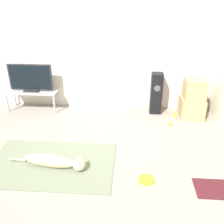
{
  "coord_description": "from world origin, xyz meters",
  "views": [
    {
      "loc": [
        0.84,
        -3.08,
        2.32
      ],
      "look_at": [
        0.55,
        0.82,
        0.45
      ],
      "focal_mm": 40.0,
      "sensor_mm": 36.0,
      "label": 1
    }
  ],
  "objects_px": {
    "frisbee": "(146,180)",
    "tennis_ball_near_speaker": "(170,124)",
    "tv": "(30,78)",
    "cardboard_box_lower": "(191,108)",
    "tennis_ball_loose_on_carpet": "(175,114)",
    "cardboard_box_upper": "(195,89)",
    "dog": "(55,161)",
    "tv_stand": "(33,93)",
    "tennis_ball_by_boxes": "(175,116)",
    "floor_speaker": "(156,93)"
  },
  "relations": [
    {
      "from": "tennis_ball_by_boxes",
      "to": "tv",
      "type": "bearing_deg",
      "value": 175.84
    },
    {
      "from": "tv",
      "to": "tennis_ball_near_speaker",
      "type": "bearing_deg",
      "value": -11.09
    },
    {
      "from": "tennis_ball_near_speaker",
      "to": "cardboard_box_lower",
      "type": "bearing_deg",
      "value": 42.29
    },
    {
      "from": "tv",
      "to": "tennis_ball_by_boxes",
      "type": "height_order",
      "value": "tv"
    },
    {
      "from": "tennis_ball_near_speaker",
      "to": "tennis_ball_by_boxes",
      "type": "bearing_deg",
      "value": 66.78
    },
    {
      "from": "tennis_ball_loose_on_carpet",
      "to": "tennis_ball_near_speaker",
      "type": "bearing_deg",
      "value": -109.41
    },
    {
      "from": "cardboard_box_lower",
      "to": "floor_speaker",
      "type": "height_order",
      "value": "floor_speaker"
    },
    {
      "from": "tennis_ball_loose_on_carpet",
      "to": "cardboard_box_lower",
      "type": "bearing_deg",
      "value": -7.77
    },
    {
      "from": "tv",
      "to": "cardboard_box_lower",
      "type": "bearing_deg",
      "value": -2.26
    },
    {
      "from": "cardboard_box_lower",
      "to": "tv",
      "type": "distance_m",
      "value": 3.4
    },
    {
      "from": "frisbee",
      "to": "tennis_ball_near_speaker",
      "type": "xyz_separation_m",
      "value": [
        0.53,
        1.61,
        0.02
      ]
    },
    {
      "from": "frisbee",
      "to": "tv",
      "type": "height_order",
      "value": "tv"
    },
    {
      "from": "frisbee",
      "to": "tv",
      "type": "bearing_deg",
      "value": 137.25
    },
    {
      "from": "dog",
      "to": "cardboard_box_upper",
      "type": "distance_m",
      "value": 3.02
    },
    {
      "from": "floor_speaker",
      "to": "tennis_ball_loose_on_carpet",
      "type": "distance_m",
      "value": 0.59
    },
    {
      "from": "cardboard_box_upper",
      "to": "tv_stand",
      "type": "xyz_separation_m",
      "value": [
        -3.37,
        0.13,
        -0.23
      ]
    },
    {
      "from": "dog",
      "to": "tv_stand",
      "type": "xyz_separation_m",
      "value": [
        -1.04,
        1.99,
        0.26
      ]
    },
    {
      "from": "frisbee",
      "to": "cardboard_box_upper",
      "type": "bearing_deg",
      "value": 63.62
    },
    {
      "from": "tennis_ball_by_boxes",
      "to": "floor_speaker",
      "type": "bearing_deg",
      "value": 147.79
    },
    {
      "from": "tv_stand",
      "to": "floor_speaker",
      "type": "bearing_deg",
      "value": 0.64
    },
    {
      "from": "tv_stand",
      "to": "frisbee",
      "type": "bearing_deg",
      "value": -42.71
    },
    {
      "from": "tv_stand",
      "to": "tv",
      "type": "distance_m",
      "value": 0.33
    },
    {
      "from": "dog",
      "to": "tv",
      "type": "bearing_deg",
      "value": 117.49
    },
    {
      "from": "frisbee",
      "to": "cardboard_box_upper",
      "type": "height_order",
      "value": "cardboard_box_upper"
    },
    {
      "from": "tennis_ball_by_boxes",
      "to": "tennis_ball_near_speaker",
      "type": "xyz_separation_m",
      "value": [
        -0.15,
        -0.34,
        0.0
      ]
    },
    {
      "from": "cardboard_box_upper",
      "to": "tv",
      "type": "distance_m",
      "value": 3.37
    },
    {
      "from": "cardboard_box_lower",
      "to": "dog",
      "type": "bearing_deg",
      "value": -141.33
    },
    {
      "from": "tv",
      "to": "cardboard_box_upper",
      "type": "bearing_deg",
      "value": -2.2
    },
    {
      "from": "cardboard_box_lower",
      "to": "tv_stand",
      "type": "height_order",
      "value": "tv_stand"
    },
    {
      "from": "cardboard_box_upper",
      "to": "floor_speaker",
      "type": "distance_m",
      "value": 0.76
    },
    {
      "from": "frisbee",
      "to": "cardboard_box_lower",
      "type": "bearing_deg",
      "value": 63.76
    },
    {
      "from": "frisbee",
      "to": "tennis_ball_loose_on_carpet",
      "type": "bearing_deg",
      "value": 71.47
    },
    {
      "from": "frisbee",
      "to": "tennis_ball_loose_on_carpet",
      "type": "height_order",
      "value": "tennis_ball_loose_on_carpet"
    },
    {
      "from": "tv",
      "to": "dog",
      "type": "bearing_deg",
      "value": -62.51
    },
    {
      "from": "frisbee",
      "to": "tv_stand",
      "type": "distance_m",
      "value": 3.22
    },
    {
      "from": "tennis_ball_loose_on_carpet",
      "to": "dog",
      "type": "bearing_deg",
      "value": -136.66
    },
    {
      "from": "cardboard_box_lower",
      "to": "tv_stand",
      "type": "bearing_deg",
      "value": 177.79
    },
    {
      "from": "cardboard_box_lower",
      "to": "tennis_ball_loose_on_carpet",
      "type": "distance_m",
      "value": 0.35
    },
    {
      "from": "dog",
      "to": "tennis_ball_near_speaker",
      "type": "height_order",
      "value": "dog"
    },
    {
      "from": "cardboard_box_upper",
      "to": "tv_stand",
      "type": "distance_m",
      "value": 3.38
    },
    {
      "from": "tv",
      "to": "tv_stand",
      "type": "bearing_deg",
      "value": -90.0
    },
    {
      "from": "frisbee",
      "to": "tennis_ball_near_speaker",
      "type": "height_order",
      "value": "tennis_ball_near_speaker"
    },
    {
      "from": "dog",
      "to": "tennis_ball_near_speaker",
      "type": "bearing_deg",
      "value": 37.67
    },
    {
      "from": "floor_speaker",
      "to": "tv",
      "type": "relative_size",
      "value": 0.93
    },
    {
      "from": "floor_speaker",
      "to": "tv_stand",
      "type": "relative_size",
      "value": 0.81
    },
    {
      "from": "floor_speaker",
      "to": "tv_stand",
      "type": "height_order",
      "value": "floor_speaker"
    },
    {
      "from": "frisbee",
      "to": "tennis_ball_near_speaker",
      "type": "relative_size",
      "value": 3.37
    },
    {
      "from": "floor_speaker",
      "to": "frisbee",
      "type": "bearing_deg",
      "value": -97.4
    },
    {
      "from": "cardboard_box_lower",
      "to": "cardboard_box_upper",
      "type": "bearing_deg",
      "value": 22.6
    },
    {
      "from": "cardboard_box_upper",
      "to": "tv",
      "type": "relative_size",
      "value": 0.46
    }
  ]
}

